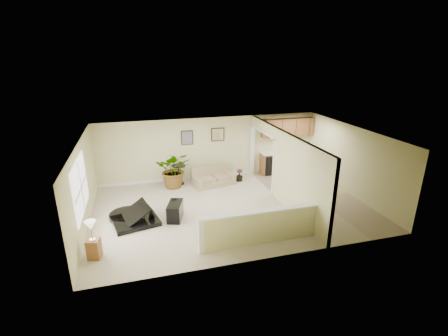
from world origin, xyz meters
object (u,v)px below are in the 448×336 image
object	(u,v)px
piano	(133,206)
palm_plant	(174,170)
accent_table	(179,172)
piano_bench	(175,211)
lamp_stand	(93,243)
loveseat	(213,176)
small_plant	(239,176)

from	to	relation	value
piano	palm_plant	xyz separation A→B (m)	(1.57, 2.42, 0.19)
accent_table	piano_bench	bearing A→B (deg)	-100.43
palm_plant	lamp_stand	xyz separation A→B (m)	(-2.56, -4.12, -0.26)
piano	palm_plant	size ratio (longest dim) A/B	1.16
piano_bench	palm_plant	world-z (taller)	palm_plant
piano_bench	loveseat	distance (m)	3.08
piano_bench	lamp_stand	xyz separation A→B (m)	(-2.23, -1.52, 0.17)
small_plant	accent_table	bearing A→B (deg)	172.88
piano	palm_plant	bearing A→B (deg)	44.12
small_plant	lamp_stand	distance (m)	6.56
piano_bench	accent_table	xyz separation A→B (m)	(0.52, 2.82, 0.24)
small_plant	lamp_stand	xyz separation A→B (m)	(-5.15, -4.05, 0.23)
loveseat	accent_table	distance (m)	1.34
accent_table	piano	bearing A→B (deg)	-123.68
palm_plant	small_plant	distance (m)	2.64
accent_table	palm_plant	world-z (taller)	palm_plant
lamp_stand	piano	bearing A→B (deg)	59.82
piano_bench	palm_plant	bearing A→B (deg)	82.78
palm_plant	piano_bench	bearing A→B (deg)	-97.22
accent_table	lamp_stand	xyz separation A→B (m)	(-2.75, -4.35, -0.06)
palm_plant	accent_table	bearing A→B (deg)	50.27
piano	lamp_stand	xyz separation A→B (m)	(-0.99, -1.70, -0.08)
piano	accent_table	xyz separation A→B (m)	(1.76, 2.65, -0.01)
piano	loveseat	world-z (taller)	piano
piano	palm_plant	distance (m)	2.89
piano_bench	accent_table	world-z (taller)	accent_table
loveseat	lamp_stand	xyz separation A→B (m)	(-4.04, -4.02, 0.10)
small_plant	lamp_stand	size ratio (longest dim) A/B	0.47
accent_table	small_plant	xyz separation A→B (m)	(2.40, -0.30, -0.30)
piano_bench	small_plant	distance (m)	3.86
accent_table	small_plant	distance (m)	2.44
loveseat	lamp_stand	world-z (taller)	lamp_stand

